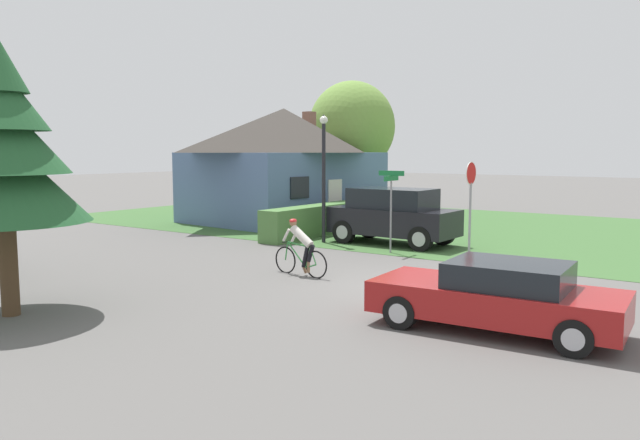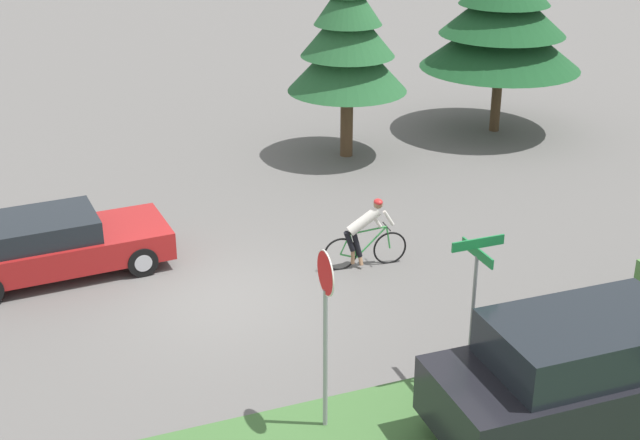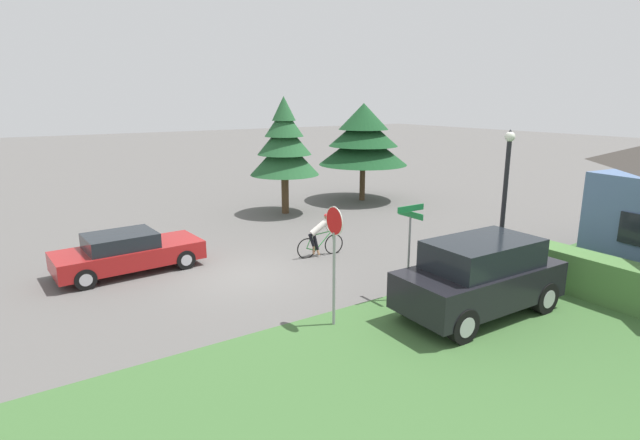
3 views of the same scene
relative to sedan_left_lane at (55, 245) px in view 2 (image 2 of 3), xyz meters
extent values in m
plane|color=#5B5956|center=(2.29, 2.84, -0.63)|extent=(140.00, 140.00, 0.00)
cube|color=maroon|center=(0.00, 0.05, -0.09)|extent=(2.05, 4.49, 0.57)
cube|color=black|center=(0.01, -0.18, 0.42)|extent=(1.69, 2.12, 0.45)
cylinder|color=black|center=(-0.87, 1.50, -0.32)|extent=(0.32, 0.64, 0.62)
cylinder|color=#ADADB2|center=(-0.87, 1.50, -0.32)|extent=(0.32, 0.38, 0.36)
cylinder|color=black|center=(0.69, 1.59, -0.32)|extent=(0.32, 0.64, 0.62)
cylinder|color=#ADADB2|center=(0.69, 1.59, -0.32)|extent=(0.32, 0.38, 0.36)
torus|color=black|center=(1.94, 5.43, -0.29)|extent=(0.10, 0.73, 0.73)
torus|color=black|center=(2.03, 6.50, -0.29)|extent=(0.10, 0.73, 0.73)
cylinder|color=#338C3F|center=(1.96, 5.69, -0.13)|extent=(0.05, 0.19, 0.56)
cylinder|color=#338C3F|center=(2.00, 6.09, -0.10)|extent=(0.09, 0.67, 0.65)
cylinder|color=#338C3F|center=(1.99, 6.02, 0.18)|extent=(0.10, 0.80, 0.11)
cylinder|color=#338C3F|center=(1.95, 5.60, -0.35)|extent=(0.07, 0.36, 0.15)
cylinder|color=#338C3F|center=(1.95, 5.52, -0.07)|extent=(0.05, 0.22, 0.44)
cylinder|color=#338C3F|center=(2.03, 6.46, -0.04)|extent=(0.05, 0.12, 0.51)
cylinder|color=black|center=(2.02, 6.41, 0.22)|extent=(0.44, 0.06, 0.02)
ellipsoid|color=black|center=(1.96, 5.62, 0.16)|extent=(0.10, 0.21, 0.05)
cylinder|color=black|center=(1.96, 5.61, -0.01)|extent=(0.13, 0.26, 0.46)
cylinder|color=black|center=(1.96, 5.77, -0.09)|extent=(0.13, 0.27, 0.62)
cylinder|color=#8C6647|center=(1.97, 5.69, -0.38)|extent=(0.08, 0.08, 0.30)
cylinder|color=#8C6647|center=(2.02, 5.85, -0.47)|extent=(0.17, 0.08, 0.21)
cylinder|color=silver|center=(1.98, 5.92, 0.40)|extent=(0.28, 0.73, 0.58)
cylinder|color=silver|center=(2.01, 6.17, 0.40)|extent=(0.09, 0.26, 0.36)
cylinder|color=silver|center=(2.01, 6.45, 0.40)|extent=(0.09, 0.26, 0.36)
sphere|color=#8C6647|center=(2.01, 6.21, 0.74)|extent=(0.19, 0.19, 0.19)
ellipsoid|color=red|center=(2.01, 6.21, 0.79)|extent=(0.22, 0.18, 0.12)
cube|color=black|center=(8.22, 6.61, 0.18)|extent=(1.99, 4.44, 0.90)
cube|color=black|center=(8.22, 6.66, 0.97)|extent=(1.73, 2.86, 0.69)
cylinder|color=black|center=(7.40, 8.13, -0.22)|extent=(0.28, 0.82, 0.82)
cylinder|color=#ADADB2|center=(7.40, 8.13, -0.22)|extent=(0.29, 0.48, 0.48)
cylinder|color=black|center=(7.34, 5.13, -0.22)|extent=(0.28, 0.82, 0.82)
cylinder|color=#ADADB2|center=(7.34, 5.13, -0.22)|extent=(0.29, 0.48, 0.48)
cylinder|color=gray|center=(6.70, 3.23, 0.53)|extent=(0.07, 0.07, 2.31)
cylinder|color=red|center=(6.70, 3.23, 1.96)|extent=(0.64, 0.05, 0.64)
cylinder|color=silver|center=(6.70, 3.23, 1.96)|extent=(0.68, 0.04, 0.68)
cylinder|color=gray|center=(6.52, 5.79, 0.53)|extent=(0.06, 0.06, 2.32)
cube|color=#197238|center=(6.52, 5.79, 1.75)|extent=(0.90, 0.03, 0.16)
cube|color=#197238|center=(6.52, 5.79, 1.91)|extent=(0.03, 0.90, 0.16)
cylinder|color=#4C3823|center=(-4.51, 8.25, 0.30)|extent=(0.35, 0.35, 1.86)
cone|color=#23562D|center=(-4.51, 8.25, 2.09)|extent=(3.23, 3.23, 1.72)
cone|color=#23562D|center=(-4.51, 8.25, 2.93)|extent=(2.52, 2.52, 1.51)
cylinder|color=#4C3823|center=(-4.99, 13.28, 0.33)|extent=(0.29, 0.29, 1.93)
cone|color=#194723|center=(-4.99, 13.28, 2.18)|extent=(4.67, 4.67, 1.77)
cone|color=#194723|center=(-4.99, 13.28, 3.05)|extent=(3.64, 3.64, 1.56)
camera|label=1|loc=(-10.84, -3.73, 2.61)|focal=35.00mm
camera|label=2|loc=(17.08, -0.86, 7.66)|focal=50.00mm
camera|label=3|loc=(15.81, -3.20, 4.70)|focal=28.00mm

